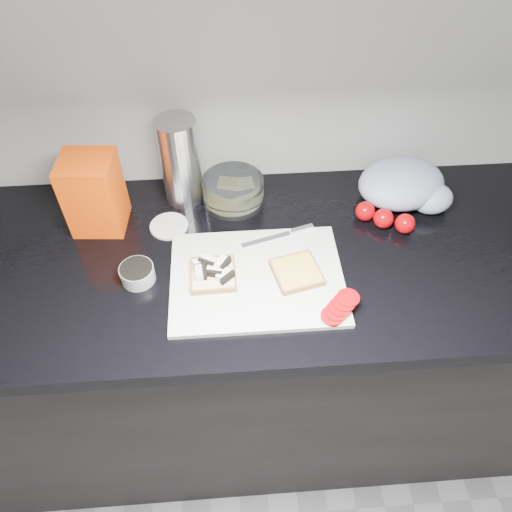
{
  "coord_description": "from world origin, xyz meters",
  "views": [
    {
      "loc": [
        -0.08,
        0.39,
        1.81
      ],
      "look_at": [
        -0.02,
        1.15,
        0.95
      ],
      "focal_mm": 35.0,
      "sensor_mm": 36.0,
      "label": 1
    }
  ],
  "objects_px": {
    "cutting_board": "(257,278)",
    "steel_canister": "(180,161)",
    "glass_bowl": "(233,191)",
    "bread_bag": "(94,193)"
  },
  "relations": [
    {
      "from": "cutting_board",
      "to": "steel_canister",
      "type": "xyz_separation_m",
      "value": [
        -0.17,
        0.3,
        0.11
      ]
    },
    {
      "from": "cutting_board",
      "to": "glass_bowl",
      "type": "bearing_deg",
      "value": 98.65
    },
    {
      "from": "cutting_board",
      "to": "steel_canister",
      "type": "height_order",
      "value": "steel_canister"
    },
    {
      "from": "cutting_board",
      "to": "steel_canister",
      "type": "distance_m",
      "value": 0.37
    },
    {
      "from": "cutting_board",
      "to": "glass_bowl",
      "type": "height_order",
      "value": "glass_bowl"
    },
    {
      "from": "cutting_board",
      "to": "bread_bag",
      "type": "height_order",
      "value": "bread_bag"
    },
    {
      "from": "bread_bag",
      "to": "steel_canister",
      "type": "relative_size",
      "value": 0.83
    },
    {
      "from": "cutting_board",
      "to": "bread_bag",
      "type": "distance_m",
      "value": 0.45
    },
    {
      "from": "cutting_board",
      "to": "bread_bag",
      "type": "xyz_separation_m",
      "value": [
        -0.38,
        0.22,
        0.09
      ]
    },
    {
      "from": "cutting_board",
      "to": "bread_bag",
      "type": "bearing_deg",
      "value": 150.31
    }
  ]
}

